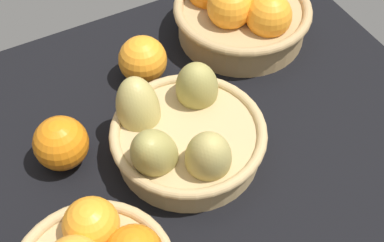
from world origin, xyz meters
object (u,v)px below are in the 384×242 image
basket_far_right (241,12)px  loose_orange_back_gap (145,59)px  loose_orange_front_gap (61,143)px  basket_center_pears (182,133)px

basket_far_right → loose_orange_back_gap: bearing=-174.1°
basket_far_right → loose_orange_front_gap: size_ratio=3.02×
basket_far_right → loose_orange_front_gap: basket_far_right is taller
basket_far_right → loose_orange_front_gap: bearing=-162.0°
loose_orange_back_gap → basket_center_pears: bearing=-96.2°
loose_orange_front_gap → loose_orange_back_gap: size_ratio=1.00×
basket_center_pears → loose_orange_front_gap: 17.82cm
loose_orange_front_gap → loose_orange_back_gap: same height
basket_center_pears → loose_orange_back_gap: size_ratio=2.97×
basket_far_right → basket_center_pears: bearing=-138.7°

